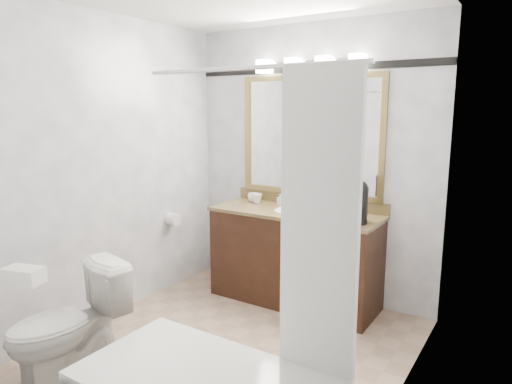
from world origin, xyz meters
The scene contains 14 objects.
room centered at (0.00, 0.00, 1.25)m, with size 2.42×2.62×2.52m.
vanity centered at (0.00, 1.02, 0.44)m, with size 1.53×0.58×0.97m.
mirror centered at (0.00, 1.28, 1.50)m, with size 1.40×0.04×1.10m.
vanity_light_bar centered at (0.00, 1.23, 2.13)m, with size 1.02×0.14×0.12m.
accent_stripe centered at (0.00, 1.29, 2.10)m, with size 2.40×0.01×0.06m, color black.
tp_roll centered at (-1.14, 0.66, 0.70)m, with size 0.12×0.12×0.11m, color white.
toilet centered at (-0.64, -0.87, 0.38)m, with size 0.42×0.74×0.76m, color white.
tissue_box centered at (-0.64, -1.12, 0.80)m, with size 0.23×0.12×0.09m, color white.
coffee_maker centered at (0.60, 0.95, 1.02)m, with size 0.17×0.22×0.34m.
cup_left centered at (-0.54, 1.16, 0.89)m, with size 0.11×0.11×0.09m, color white.
cup_right centered at (-0.48, 1.13, 0.90)m, with size 0.10×0.10×0.09m, color white.
soap_bottle_a centered at (-0.25, 1.18, 0.90)m, with size 0.05×0.05×0.10m, color white.
soap_bottle_b centered at (0.25, 1.15, 0.89)m, with size 0.07×0.07×0.09m, color white.
soap_bar centered at (0.13, 1.13, 0.86)m, with size 0.09×0.05×0.03m, color beige.
Camera 1 is at (1.84, -2.50, 1.75)m, focal length 32.00 mm.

